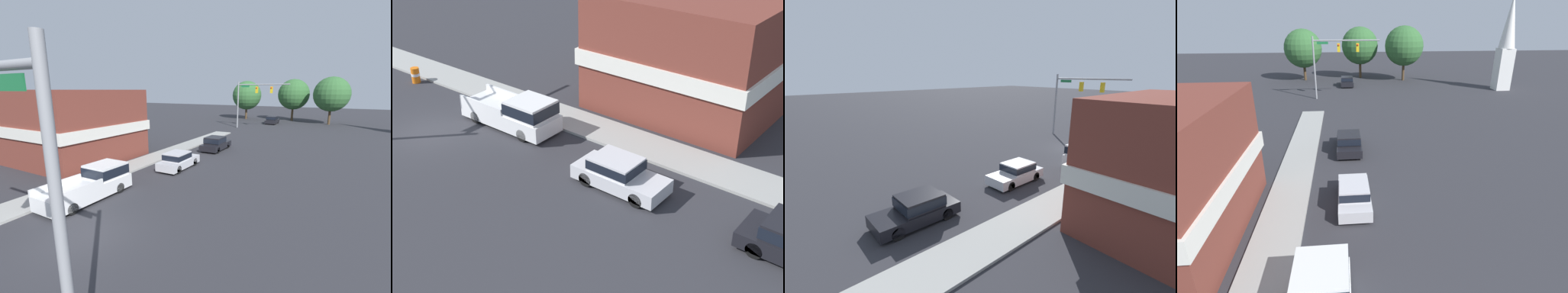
% 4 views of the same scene
% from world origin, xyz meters
% --- Properties ---
extents(ground_plane, '(200.00, 200.00, 0.00)m').
position_xyz_m(ground_plane, '(0.00, 0.00, 0.00)').
color(ground_plane, '#2D2D33').
extents(sidewalk_curb, '(2.40, 60.00, 0.14)m').
position_xyz_m(sidewalk_curb, '(-5.70, 0.00, 0.07)').
color(sidewalk_curb, '#9E9E99').
rests_on(sidewalk_curb, ground).
extents(near_signal_assembly, '(8.55, 0.49, 7.42)m').
position_xyz_m(near_signal_assembly, '(2.66, -4.44, 5.43)').
color(near_signal_assembly, gray).
rests_on(near_signal_assembly, ground).
extents(car_lead, '(1.75, 4.24, 1.42)m').
position_xyz_m(car_lead, '(-1.88, 10.86, 0.74)').
color(car_lead, black).
rests_on(car_lead, ground).
extents(car_second_ahead, '(1.90, 4.43, 1.48)m').
position_xyz_m(car_second_ahead, '(-1.96, 18.67, 0.77)').
color(car_second_ahead, black).
rests_on(car_second_ahead, ground).
extents(pickup_truck_parked, '(2.04, 5.58, 1.86)m').
position_xyz_m(pickup_truck_parked, '(-3.28, 3.35, 0.92)').
color(pickup_truck_parked, black).
rests_on(pickup_truck_parked, ground).
extents(construction_barrel, '(0.54, 0.54, 0.98)m').
position_xyz_m(construction_barrel, '(-3.90, -6.27, 0.50)').
color(construction_barrel, orange).
rests_on(construction_barrel, ground).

